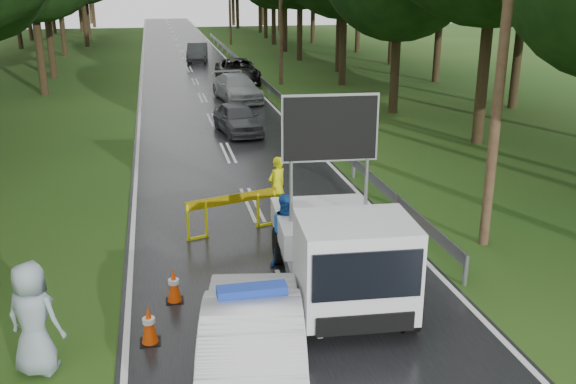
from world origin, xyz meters
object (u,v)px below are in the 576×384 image
object	(u,v)px
queue_car_third	(237,71)
queue_car_fourth	(197,52)
police_sedan	(253,336)
queue_car_first	(238,118)
civilian	(288,231)
queue_car_second	(237,88)
barrier	(232,204)
work_truck	(341,250)
officer	(277,187)

from	to	relation	value
queue_car_third	queue_car_fourth	distance (m)	11.96
police_sedan	queue_car_first	world-z (taller)	police_sedan
civilian	queue_car_second	bearing A→B (deg)	87.31
barrier	queue_car_first	distance (m)	11.29
police_sedan	queue_car_first	bearing A→B (deg)	-87.72
work_truck	queue_car_second	distance (m)	22.98
queue_car_first	queue_car_second	world-z (taller)	queue_car_second
police_sedan	queue_car_fourth	size ratio (longest dim) A/B	1.09
barrier	officer	xyz separation A→B (m)	(1.36, 1.00, 0.06)
work_truck	barrier	bearing A→B (deg)	116.48
queue_car_second	queue_car_third	bearing A→B (deg)	75.04
work_truck	officer	world-z (taller)	work_truck
queue_car_third	queue_car_fourth	size ratio (longest dim) A/B	1.25
barrier	queue_car_first	xyz separation A→B (m)	(1.60, 11.17, -0.14)
barrier	civilian	size ratio (longest dim) A/B	1.40
queue_car_second	barrier	bearing A→B (deg)	-105.11
police_sedan	queue_car_second	bearing A→B (deg)	-87.92
queue_car_first	officer	bearing A→B (deg)	-98.63
queue_car_first	queue_car_third	bearing A→B (deg)	75.28
queue_car_third	queue_car_fourth	bearing A→B (deg)	99.10
police_sedan	work_truck	size ratio (longest dim) A/B	0.92
work_truck	queue_car_third	distance (m)	29.02
queue_car_third	queue_car_second	bearing A→B (deg)	-96.54
police_sedan	civilian	size ratio (longest dim) A/B	2.72
work_truck	queue_car_third	xyz separation A→B (m)	(1.70, 28.96, -0.32)
police_sedan	queue_car_fourth	bearing A→B (deg)	-83.96
barrier	queue_car_first	size ratio (longest dim) A/B	0.64
queue_car_first	police_sedan	bearing A→B (deg)	-103.92
police_sedan	queue_car_second	distance (m)	25.46
barrier	queue_car_second	distance (m)	19.09
police_sedan	barrier	xyz separation A→B (m)	(0.45, 6.36, 0.04)
police_sedan	queue_car_first	size ratio (longest dim) A/B	1.24
queue_car_first	queue_car_fourth	size ratio (longest dim) A/B	0.88
barrier	queue_car_fourth	bearing A→B (deg)	70.57
police_sedan	officer	xyz separation A→B (m)	(1.80, 7.36, 0.10)
queue_car_first	queue_car_third	world-z (taller)	queue_car_third
queue_car_first	work_truck	bearing A→B (deg)	-96.89
police_sedan	civilian	distance (m)	4.30
police_sedan	queue_car_first	xyz separation A→B (m)	(2.05, 17.53, -0.10)
police_sedan	work_truck	xyz separation A→B (m)	(2.14, 2.31, 0.33)
barrier	queue_car_fourth	distance (m)	36.80
officer	queue_car_fourth	size ratio (longest dim) A/B	0.39
barrier	civilian	bearing A→B (deg)	-83.69
civilian	queue_car_third	size ratio (longest dim) A/B	0.32
queue_car_second	police_sedan	bearing A→B (deg)	-104.16
queue_car_first	queue_car_third	size ratio (longest dim) A/B	0.70
officer	queue_car_third	xyz separation A→B (m)	(2.04, 23.92, -0.10)
barrier	queue_car_fourth	size ratio (longest dim) A/B	0.56
work_truck	queue_car_third	world-z (taller)	work_truck
barrier	queue_car_second	size ratio (longest dim) A/B	0.51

